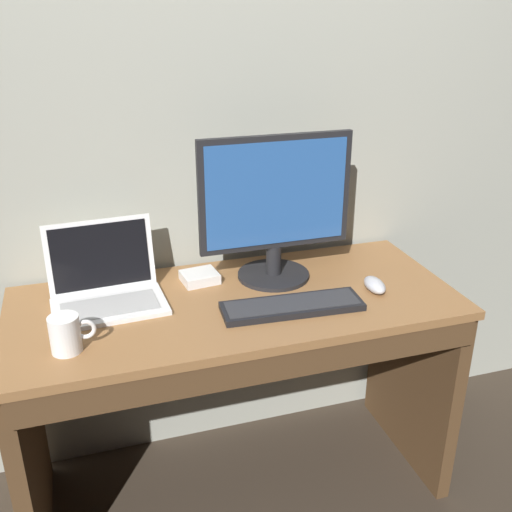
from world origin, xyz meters
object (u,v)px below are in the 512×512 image
external_monitor (275,209)px  wired_keyboard (292,306)px  laptop_white (106,286)px  computer_mouse (375,285)px  external_drive_box (200,277)px  coffee_mug (66,334)px

external_monitor → wired_keyboard: size_ratio=1.15×
laptop_white → wired_keyboard: 0.58m
computer_mouse → external_drive_box: bearing=159.3°
laptop_white → external_drive_box: laptop_white is taller
external_monitor → computer_mouse: 0.41m
laptop_white → computer_mouse: (0.83, -0.18, -0.03)m
external_monitor → external_drive_box: (-0.25, 0.05, -0.23)m
wired_keyboard → external_drive_box: bearing=129.8°
laptop_white → computer_mouse: bearing=-12.0°
external_monitor → coffee_mug: bearing=-158.6°
laptop_white → external_drive_box: size_ratio=3.02×
external_monitor → computer_mouse: bearing=-33.9°
wired_keyboard → coffee_mug: coffee_mug is taller
computer_mouse → external_drive_box: computer_mouse is taller
wired_keyboard → external_monitor: bearing=84.8°
laptop_white → external_drive_box: bearing=10.7°
wired_keyboard → external_drive_box: external_drive_box is taller
external_drive_box → coffee_mug: bearing=-144.0°
external_monitor → wired_keyboard: bearing=-95.2°
coffee_mug → external_drive_box: bearing=36.0°
wired_keyboard → coffee_mug: size_ratio=3.59×
external_drive_box → wired_keyboard: bearing=-50.2°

